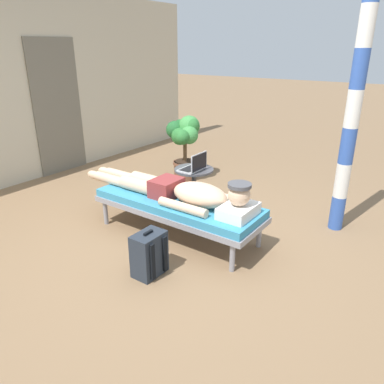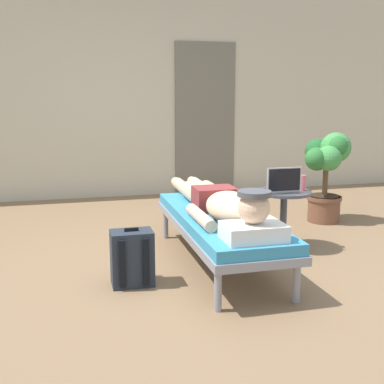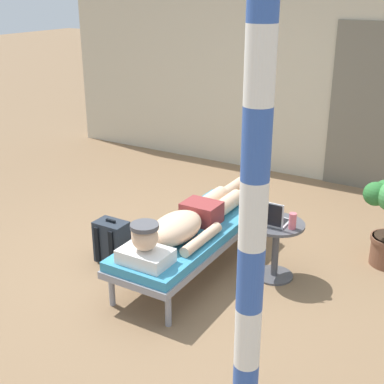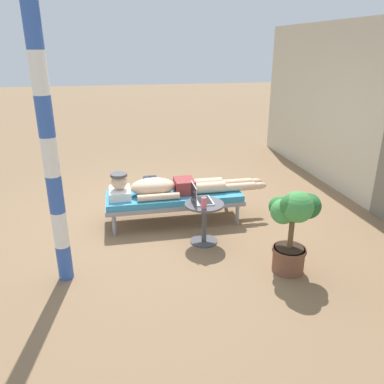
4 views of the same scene
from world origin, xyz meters
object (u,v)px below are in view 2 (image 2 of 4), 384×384
person_reclining (222,203)px  potted_plant (326,166)px  lounge_chair (219,223)px  drink_glass (302,183)px  backpack (132,258)px  side_table (284,209)px  laptop (281,186)px

person_reclining → potted_plant: (1.51, 1.08, 0.09)m
lounge_chair → person_reclining: size_ratio=0.86×
drink_glass → backpack: bearing=-163.3°
lounge_chair → person_reclining: 0.18m
person_reclining → drink_glass: 0.88m
side_table → drink_glass: (0.15, -0.04, 0.24)m
side_table → laptop: bearing=-139.5°
lounge_chair → drink_glass: size_ratio=13.33×
side_table → drink_glass: drink_glass is taller
person_reclining → side_table: (0.68, 0.32, -0.16)m
drink_glass → person_reclining: bearing=-161.3°
side_table → laptop: laptop is taller
laptop → drink_glass: bearing=2.8°
lounge_chair → potted_plant: size_ratio=1.94×
person_reclining → potted_plant: potted_plant is taller
lounge_chair → person_reclining: bearing=-90.0°
laptop → backpack: laptop is taller
person_reclining → laptop: laptop is taller
lounge_chair → person_reclining: person_reclining is taller
laptop → drink_glass: 0.21m
side_table → backpack: side_table is taller
laptop → backpack: 1.48m
person_reclining → backpack: bearing=-165.6°
side_table → potted_plant: size_ratio=0.54×
backpack → drink_glass: bearing=16.7°
drink_glass → backpack: size_ratio=0.33×
person_reclining → laptop: size_ratio=7.00×
backpack → person_reclining: bearing=14.4°
laptop → potted_plant: size_ratio=0.32×
backpack → potted_plant: potted_plant is taller
person_reclining → drink_glass: bearing=18.7°
person_reclining → potted_plant: 1.86m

